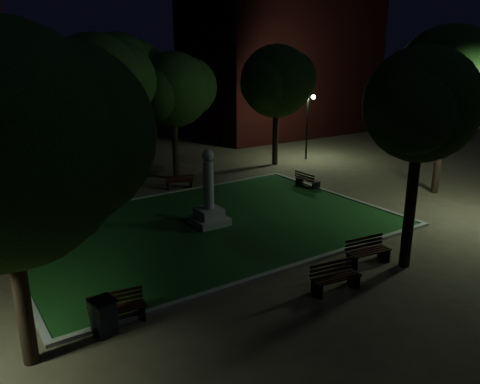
# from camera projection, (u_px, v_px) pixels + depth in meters

# --- Properties ---
(ground) EXTENTS (80.00, 80.00, 0.00)m
(ground) POSITION_uv_depth(u_px,v_px,m) (235.00, 241.00, 18.19)
(ground) COLOR brown
(lawn) EXTENTS (15.00, 10.00, 0.08)m
(lawn) POSITION_uv_depth(u_px,v_px,m) (209.00, 225.00, 19.77)
(lawn) COLOR #174215
(lawn) RESTS_ON ground
(lawn_kerb) EXTENTS (15.40, 10.40, 0.12)m
(lawn_kerb) POSITION_uv_depth(u_px,v_px,m) (209.00, 224.00, 19.76)
(lawn_kerb) COLOR slate
(lawn_kerb) RESTS_ON ground
(monument) EXTENTS (1.40, 1.40, 3.20)m
(monument) POSITION_uv_depth(u_px,v_px,m) (209.00, 204.00, 19.50)
(monument) COLOR gray
(monument) RESTS_ON lawn
(building_far) EXTENTS (16.00, 10.00, 12.00)m
(building_far) POSITION_uv_depth(u_px,v_px,m) (280.00, 65.00, 41.99)
(building_far) COLOR #48110E
(building_far) RESTS_ON ground
(tree_west) EXTENTS (6.42, 5.24, 7.81)m
(tree_west) POSITION_uv_depth(u_px,v_px,m) (6.00, 146.00, 9.64)
(tree_west) COLOR black
(tree_west) RESTS_ON ground
(tree_north_wl) EXTENTS (5.57, 4.55, 7.93)m
(tree_north_wl) POSITION_uv_depth(u_px,v_px,m) (98.00, 84.00, 21.33)
(tree_north_wl) COLOR black
(tree_north_wl) RESTS_ON ground
(tree_north_er) EXTENTS (5.05, 4.12, 7.14)m
(tree_north_er) POSITION_uv_depth(u_px,v_px,m) (175.00, 90.00, 25.68)
(tree_north_er) COLOR black
(tree_north_er) RESTS_ON ground
(tree_ne) EXTENTS (5.53, 4.51, 7.57)m
(tree_ne) POSITION_uv_depth(u_px,v_px,m) (278.00, 81.00, 29.18)
(tree_ne) COLOR black
(tree_ne) RESTS_ON ground
(tree_east) EXTENTS (6.73, 5.49, 8.39)m
(tree_east) POSITION_uv_depth(u_px,v_px,m) (450.00, 82.00, 22.95)
(tree_east) COLOR black
(tree_east) RESTS_ON ground
(tree_se) EXTENTS (4.44, 3.63, 7.30)m
(tree_se) POSITION_uv_depth(u_px,v_px,m) (423.00, 105.00, 14.56)
(tree_se) COLOR black
(tree_se) RESTS_ON ground
(tree_far_north) EXTENTS (5.31, 4.33, 8.11)m
(tree_far_north) POSITION_uv_depth(u_px,v_px,m) (119.00, 74.00, 25.22)
(tree_far_north) COLOR black
(tree_far_north) RESTS_ON ground
(lamppost_ne) EXTENTS (1.18, 0.28, 4.33)m
(lamppost_ne) POSITION_uv_depth(u_px,v_px,m) (308.00, 115.00, 31.25)
(lamppost_ne) COLOR black
(lamppost_ne) RESTS_ON ground
(bench_near_left) EXTENTS (1.65, 0.77, 0.87)m
(bench_near_left) POSITION_uv_depth(u_px,v_px,m) (335.00, 277.00, 14.33)
(bench_near_left) COLOR black
(bench_near_left) RESTS_ON ground
(bench_near_right) EXTENTS (1.69, 0.77, 0.90)m
(bench_near_right) POSITION_uv_depth(u_px,v_px,m) (367.00, 251.00, 16.18)
(bench_near_right) COLOR black
(bench_near_right) RESTS_ON ground
(bench_west_near) EXTENTS (1.56, 0.71, 0.83)m
(bench_west_near) POSITION_uv_depth(u_px,v_px,m) (117.00, 309.00, 12.62)
(bench_west_near) COLOR black
(bench_west_near) RESTS_ON ground
(bench_right_side) EXTENTS (0.55, 1.54, 0.84)m
(bench_right_side) POSITION_uv_depth(u_px,v_px,m) (307.00, 180.00, 25.30)
(bench_right_side) COLOR black
(bench_right_side) RESTS_ON ground
(bench_far_side) EXTENTS (1.51, 0.90, 0.78)m
(bench_far_side) POSITION_uv_depth(u_px,v_px,m) (179.00, 182.00, 25.06)
(bench_far_side) COLOR black
(bench_far_side) RESTS_ON ground
(trash_bin) EXTENTS (0.69, 0.69, 1.00)m
(trash_bin) POSITION_uv_depth(u_px,v_px,m) (104.00, 316.00, 12.04)
(trash_bin) COLOR black
(trash_bin) RESTS_ON ground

